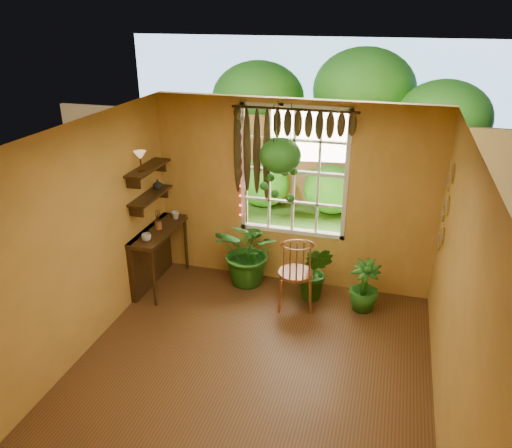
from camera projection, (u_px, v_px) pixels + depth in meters
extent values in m
plane|color=brown|center=(247.00, 376.00, 5.60)|extent=(4.50, 4.50, 0.00)
plane|color=white|center=(245.00, 140.00, 4.51)|extent=(4.50, 4.50, 0.00)
plane|color=gold|center=(293.00, 196.00, 7.03)|extent=(4.00, 0.00, 4.00)
plane|color=gold|center=(75.00, 247.00, 5.55)|extent=(0.00, 4.50, 4.50)
plane|color=gold|center=(456.00, 300.00, 4.55)|extent=(0.00, 4.50, 4.50)
cube|color=white|center=(294.00, 172.00, 6.92)|extent=(1.52, 0.10, 1.86)
cube|color=white|center=(294.00, 171.00, 6.94)|extent=(1.38, 0.01, 1.78)
cylinder|color=#3C2610|center=(294.00, 109.00, 6.47)|extent=(1.70, 0.04, 0.04)
cube|color=#3C2610|center=(159.00, 231.00, 7.11)|extent=(0.40, 1.20, 0.06)
cube|color=#3C2610|center=(151.00, 256.00, 7.31)|extent=(0.08, 1.18, 0.90)
cylinder|color=#3C2610|center=(154.00, 278.00, 6.76)|extent=(0.05, 0.05, 0.86)
cylinder|color=#3C2610|center=(186.00, 244.00, 7.73)|extent=(0.05, 0.05, 0.86)
cube|color=#3C2610|center=(151.00, 196.00, 6.91)|extent=(0.25, 0.90, 0.04)
cube|color=#3C2610|center=(148.00, 168.00, 6.75)|extent=(0.25, 0.90, 0.04)
cube|color=#265017|center=(334.00, 179.00, 11.99)|extent=(14.00, 10.00, 0.04)
cube|color=#9B6E49|center=(325.00, 163.00, 10.03)|extent=(12.00, 0.10, 1.80)
plane|color=#80A5D6|center=(348.00, 101.00, 12.94)|extent=(12.00, 0.00, 12.00)
cylinder|color=brown|center=(296.00, 273.00, 6.75)|extent=(0.57, 0.57, 0.04)
torus|color=brown|center=(297.00, 244.00, 6.35)|extent=(0.44, 0.14, 0.45)
imported|color=#184412|center=(250.00, 251.00, 7.28)|extent=(1.07, 0.97, 1.05)
imported|color=#184412|center=(315.00, 272.00, 6.91)|extent=(0.54, 0.47, 0.86)
imported|color=#184412|center=(364.00, 286.00, 6.70)|extent=(0.45, 0.45, 0.72)
ellipsoid|color=black|center=(280.00, 162.00, 6.56)|extent=(0.33, 0.33, 0.20)
ellipsoid|color=#184412|center=(280.00, 156.00, 6.52)|extent=(0.55, 0.55, 0.47)
imported|color=silver|center=(146.00, 237.00, 6.72)|extent=(0.15, 0.15, 0.10)
imported|color=beige|center=(175.00, 215.00, 7.42)|extent=(0.13, 0.13, 0.11)
cylinder|color=brown|center=(158.00, 225.00, 7.08)|extent=(0.10, 0.10, 0.12)
imported|color=#B2AD99|center=(158.00, 184.00, 7.07)|extent=(0.14, 0.14, 0.15)
cylinder|color=#573318|center=(141.00, 170.00, 6.55)|extent=(0.09, 0.09, 0.03)
cylinder|color=#573318|center=(141.00, 164.00, 6.51)|extent=(0.02, 0.02, 0.16)
cone|color=slate|center=(140.00, 155.00, 6.47)|extent=(0.16, 0.16, 0.11)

